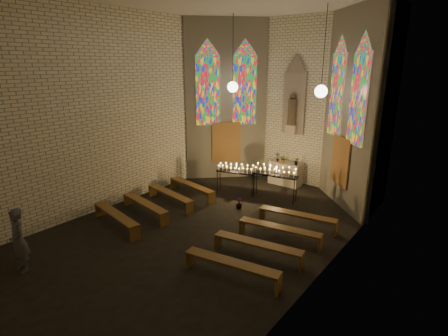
% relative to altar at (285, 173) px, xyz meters
% --- Properties ---
extents(floor, '(12.00, 12.00, 0.00)m').
position_rel_altar_xyz_m(floor, '(0.00, -5.45, -0.50)').
color(floor, black).
rests_on(floor, ground).
extents(room, '(8.22, 12.43, 7.00)m').
position_rel_altar_xyz_m(room, '(-0.00, -2.08, 3.22)').
color(room, '#EDE8C7').
rests_on(room, ground).
extents(altar, '(1.40, 0.60, 1.00)m').
position_rel_altar_xyz_m(altar, '(0.00, 0.00, 0.00)').
color(altar, beige).
rests_on(altar, ground).
extents(flower_vase_left, '(0.24, 0.19, 0.39)m').
position_rel_altar_xyz_m(flower_vase_left, '(-0.39, -0.06, 0.69)').
color(flower_vase_left, '#4C723F').
rests_on(flower_vase_left, altar).
extents(flower_vase_center, '(0.34, 0.31, 0.33)m').
position_rel_altar_xyz_m(flower_vase_center, '(-0.11, -0.04, 0.67)').
color(flower_vase_center, '#4C723F').
rests_on(flower_vase_center, altar).
extents(flower_vase_right, '(0.23, 0.20, 0.34)m').
position_rel_altar_xyz_m(flower_vase_right, '(0.55, -0.10, 0.67)').
color(flower_vase_right, '#4C723F').
rests_on(flower_vase_right, altar).
extents(aisle_flower_pot, '(0.24, 0.24, 0.42)m').
position_rel_altar_xyz_m(aisle_flower_pot, '(-0.05, -3.43, -0.29)').
color(aisle_flower_pot, '#4C723F').
rests_on(aisle_flower_pot, ground).
extents(votive_stand_left, '(1.63, 0.80, 1.17)m').
position_rel_altar_xyz_m(votive_stand_left, '(-1.08, -2.23, 0.50)').
color(votive_stand_left, black).
rests_on(votive_stand_left, ground).
extents(votive_stand_right, '(1.79, 0.72, 1.28)m').
position_rel_altar_xyz_m(votive_stand_right, '(0.52, -1.85, 0.60)').
color(votive_stand_right, black).
rests_on(votive_stand_right, ground).
extents(pew_left_0, '(2.53, 0.77, 0.48)m').
position_rel_altar_xyz_m(pew_left_0, '(-2.33, -3.51, -0.11)').
color(pew_left_0, brown).
rests_on(pew_left_0, ground).
extents(pew_right_0, '(2.53, 0.77, 0.48)m').
position_rel_altar_xyz_m(pew_right_0, '(2.33, -3.51, -0.11)').
color(pew_right_0, brown).
rests_on(pew_right_0, ground).
extents(pew_left_1, '(2.53, 0.77, 0.48)m').
position_rel_altar_xyz_m(pew_left_1, '(-2.33, -4.71, -0.11)').
color(pew_left_1, brown).
rests_on(pew_left_1, ground).
extents(pew_right_1, '(2.53, 0.77, 0.48)m').
position_rel_altar_xyz_m(pew_right_1, '(2.33, -4.71, -0.11)').
color(pew_right_1, brown).
rests_on(pew_right_1, ground).
extents(pew_left_2, '(2.53, 0.77, 0.48)m').
position_rel_altar_xyz_m(pew_left_2, '(-2.33, -5.91, -0.11)').
color(pew_left_2, brown).
rests_on(pew_left_2, ground).
extents(pew_right_2, '(2.53, 0.77, 0.48)m').
position_rel_altar_xyz_m(pew_right_2, '(2.33, -5.91, -0.11)').
color(pew_right_2, brown).
rests_on(pew_right_2, ground).
extents(pew_left_3, '(2.53, 0.77, 0.48)m').
position_rel_altar_xyz_m(pew_left_3, '(-2.33, -7.11, -0.11)').
color(pew_left_3, brown).
rests_on(pew_left_3, ground).
extents(pew_right_3, '(2.53, 0.77, 0.48)m').
position_rel_altar_xyz_m(pew_right_3, '(2.33, -7.11, -0.11)').
color(pew_right_3, brown).
rests_on(pew_right_3, ground).
extents(visitor, '(0.67, 0.48, 1.70)m').
position_rel_altar_xyz_m(visitor, '(-2.14, -10.10, 0.35)').
color(visitor, '#44454D').
rests_on(visitor, ground).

